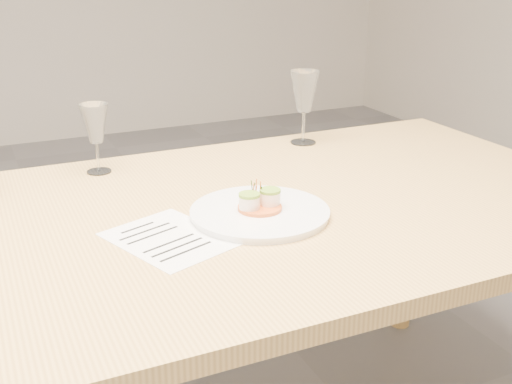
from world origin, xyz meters
name	(u,v)px	position (x,y,z in m)	size (l,w,h in m)	color
dining_table	(117,258)	(0.00, 0.00, 0.68)	(2.40, 1.00, 0.75)	#DCAD60
dinner_plate	(260,211)	(0.31, -0.07, 0.76)	(0.31, 0.31, 0.08)	white
recipe_sheet	(170,238)	(0.09, -0.10, 0.75)	(0.27, 0.30, 0.00)	white
wine_glass_2	(95,125)	(0.05, 0.38, 0.88)	(0.07, 0.07, 0.18)	white
wine_glass_3	(304,93)	(0.67, 0.40, 0.90)	(0.09, 0.09, 0.22)	white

